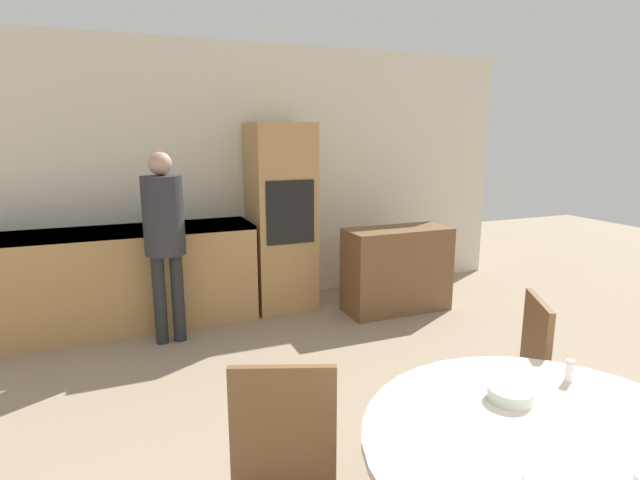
# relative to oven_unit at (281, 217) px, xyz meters

# --- Properties ---
(wall_back) EXTENTS (6.43, 0.05, 2.60)m
(wall_back) POSITION_rel_oven_unit_xyz_m (-0.45, 0.34, 0.38)
(wall_back) COLOR silver
(wall_back) RESTS_ON ground_plane
(kitchen_counter) EXTENTS (2.49, 0.60, 0.90)m
(kitchen_counter) POSITION_rel_oven_unit_xyz_m (-1.58, -0.01, -0.45)
(kitchen_counter) COLOR tan
(kitchen_counter) RESTS_ON ground_plane
(oven_unit) EXTENTS (0.59, 0.59, 1.83)m
(oven_unit) POSITION_rel_oven_unit_xyz_m (0.00, 0.00, 0.00)
(oven_unit) COLOR tan
(oven_unit) RESTS_ON ground_plane
(sideboard) EXTENTS (1.03, 0.45, 0.83)m
(sideboard) POSITION_rel_oven_unit_xyz_m (1.01, -0.55, -0.50)
(sideboard) COLOR brown
(sideboard) RESTS_ON ground_plane
(chair_far_right) EXTENTS (0.55, 0.55, 0.94)m
(chair_far_right) POSITION_rel_oven_unit_xyz_m (0.29, -2.89, -0.39)
(chair_far_right) COLOR brown
(chair_far_right) RESTS_ON ground_plane
(person_standing) EXTENTS (0.33, 0.33, 1.59)m
(person_standing) POSITION_rel_oven_unit_xyz_m (-1.15, -0.51, 0.07)
(person_standing) COLOR #262628
(person_standing) RESTS_ON ground_plane
(bowl_centre) EXTENTS (0.17, 0.17, 0.05)m
(bowl_centre) POSITION_rel_oven_unit_xyz_m (-0.19, -3.36, -0.13)
(bowl_centre) COLOR silver
(bowl_centre) RESTS_ON dining_table
(salt_shaker) EXTENTS (0.03, 0.03, 0.09)m
(salt_shaker) POSITION_rel_oven_unit_xyz_m (0.13, -3.33, -0.11)
(salt_shaker) COLOR white
(salt_shaker) RESTS_ON dining_table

